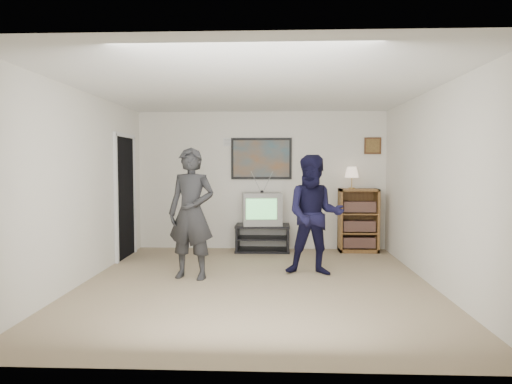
# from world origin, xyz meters

# --- Properties ---
(room_shell) EXTENTS (4.51, 5.00, 2.51)m
(room_shell) POSITION_xyz_m (0.00, 0.35, 1.25)
(room_shell) COLOR #836753
(room_shell) RESTS_ON ground
(media_stand) EXTENTS (0.96, 0.53, 0.48)m
(media_stand) POSITION_xyz_m (0.03, 2.23, 0.24)
(media_stand) COLOR black
(media_stand) RESTS_ON room_shell
(crt_television) EXTENTS (0.73, 0.64, 0.57)m
(crt_television) POSITION_xyz_m (0.02, 2.23, 0.76)
(crt_television) COLOR gray
(crt_television) RESTS_ON media_stand
(bookshelf) EXTENTS (0.68, 0.39, 1.12)m
(bookshelf) POSITION_xyz_m (1.73, 2.28, 0.56)
(bookshelf) COLOR #5B321B
(bookshelf) RESTS_ON room_shell
(table_lamp) EXTENTS (0.25, 0.25, 0.39)m
(table_lamp) POSITION_xyz_m (1.60, 2.30, 1.31)
(table_lamp) COLOR beige
(table_lamp) RESTS_ON bookshelf
(person_tall) EXTENTS (0.72, 0.56, 1.77)m
(person_tall) POSITION_xyz_m (-0.88, 0.27, 0.89)
(person_tall) COLOR #242426
(person_tall) RESTS_ON room_shell
(person_short) EXTENTS (0.88, 0.71, 1.68)m
(person_short) POSITION_xyz_m (0.80, 0.54, 0.84)
(person_short) COLOR black
(person_short) RESTS_ON room_shell
(controller_left) EXTENTS (0.04, 0.11, 0.03)m
(controller_left) POSITION_xyz_m (-0.88, 0.48, 1.18)
(controller_left) COLOR white
(controller_left) RESTS_ON person_tall
(controller_right) EXTENTS (0.04, 0.12, 0.04)m
(controller_right) POSITION_xyz_m (0.75, 0.74, 0.95)
(controller_right) COLOR white
(controller_right) RESTS_ON person_short
(poster) EXTENTS (1.10, 0.03, 0.75)m
(poster) POSITION_xyz_m (0.00, 2.48, 1.65)
(poster) COLOR black
(poster) RESTS_ON room_shell
(air_vent) EXTENTS (0.28, 0.02, 0.14)m
(air_vent) POSITION_xyz_m (-0.55, 2.48, 1.95)
(air_vent) COLOR white
(air_vent) RESTS_ON room_shell
(small_picture) EXTENTS (0.30, 0.03, 0.30)m
(small_picture) POSITION_xyz_m (2.00, 2.48, 1.88)
(small_picture) COLOR #4B3318
(small_picture) RESTS_ON room_shell
(doorway) EXTENTS (0.03, 0.85, 2.00)m
(doorway) POSITION_xyz_m (-2.23, 1.60, 1.00)
(doorway) COLOR black
(doorway) RESTS_ON room_shell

